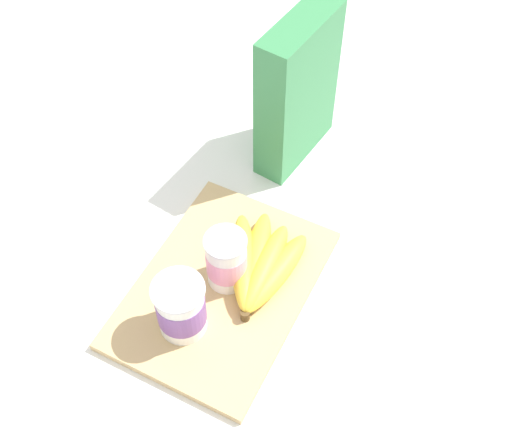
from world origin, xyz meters
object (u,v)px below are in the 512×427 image
yogurt_cup_back (227,260)px  cutting_board (223,288)px  yogurt_cup_front (181,308)px  cereal_box (297,91)px  banana_bunch (260,265)px

yogurt_cup_back → cutting_board: bearing=177.7°
yogurt_cup_back → yogurt_cup_front: bearing=169.0°
cutting_board → yogurt_cup_back: yogurt_cup_back is taller
cereal_box → banana_bunch: 0.30m
cutting_board → yogurt_cup_back: (0.02, -0.00, 0.06)m
cereal_box → yogurt_cup_front: bearing=-171.4°
yogurt_cup_back → banana_bunch: size_ratio=0.52×
yogurt_cup_back → banana_bunch: (0.03, -0.04, -0.03)m
cutting_board → yogurt_cup_front: bearing=167.3°
cutting_board → yogurt_cup_back: size_ratio=3.54×
yogurt_cup_back → banana_bunch: 0.06m
cutting_board → yogurt_cup_back: 0.06m
yogurt_cup_front → yogurt_cup_back: bearing=-11.0°
cutting_board → yogurt_cup_back: bearing=-2.3°
yogurt_cup_front → banana_bunch: bearing=-23.7°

